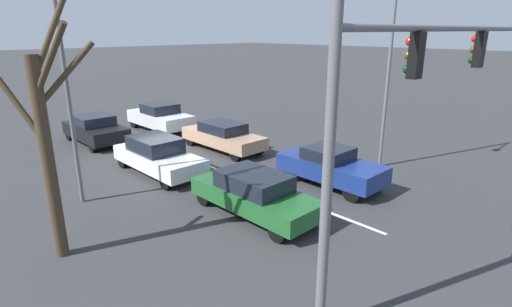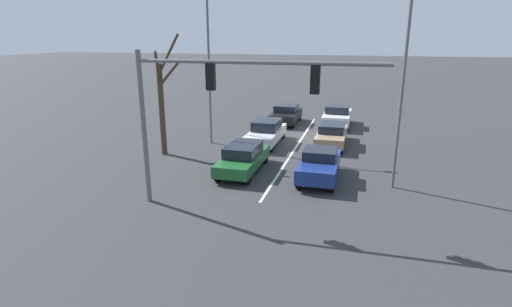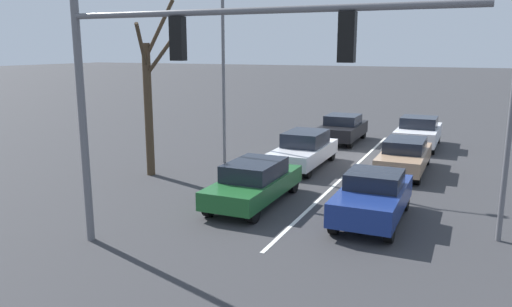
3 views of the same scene
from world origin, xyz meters
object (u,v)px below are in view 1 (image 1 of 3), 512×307
Objects in this scene: street_lamp_left_shoulder at (388,51)px; car_navy_leftlane_front at (330,166)px; car_black_midlane_third at (95,129)px; bare_tree_near at (48,140)px; car_tan_leftlane_second at (223,136)px; street_lamp_right_shoulder at (68,42)px; car_white_midlane_second at (158,155)px; car_silver_leftlane_third at (160,117)px; car_darkgreen_midlane_front at (254,193)px; traffic_signal_gantry at (410,89)px.

car_navy_leftlane_front is at bearing -3.97° from street_lamp_left_shoulder.
bare_tree_near reaches higher than car_black_midlane_third.
car_tan_leftlane_second is 8.71m from street_lamp_right_shoulder.
car_black_midlane_third is 11.59m from bare_tree_near.
bare_tree_near is (5.07, 3.80, 2.38)m from car_white_midlane_second.
street_lamp_left_shoulder is at bearing 120.10° from car_black_midlane_third.
street_lamp_right_shoulder is 11.59m from street_lamp_left_shoulder.
car_silver_leftlane_third is (-3.96, -6.41, 0.03)m from car_white_midlane_second.
street_lamp_right_shoulder is (3.26, 7.04, 4.57)m from car_black_midlane_third.
car_darkgreen_midlane_front is 6.03m from bare_tree_near.
car_black_midlane_third is 9.00m from street_lamp_right_shoulder.
traffic_signal_gantry is at bearing 91.60° from car_darkgreen_midlane_front.
car_darkgreen_midlane_front is at bearing 90.57° from car_black_midlane_third.
car_darkgreen_midlane_front is 1.02× the size of car_silver_leftlane_third.
car_silver_leftlane_third is (-3.79, -11.97, 0.06)m from car_darkgreen_midlane_front.
car_black_midlane_third is 0.49× the size of street_lamp_left_shoulder.
traffic_signal_gantry is (-0.30, 10.19, 3.72)m from car_white_midlane_second.
car_tan_leftlane_second is 8.43m from street_lamp_left_shoulder.
traffic_signal_gantry is 8.07m from street_lamp_left_shoulder.
car_white_midlane_second is 0.54× the size of street_lamp_left_shoulder.
traffic_signal_gantry is 1.09× the size of street_lamp_left_shoulder.
car_white_midlane_second is at bearing -54.89° from car_navy_leftlane_front.
car_darkgreen_midlane_front reaches higher than car_tan_leftlane_second.
car_black_midlane_third is (-0.05, -6.31, -0.01)m from car_white_midlane_second.
car_tan_leftlane_second is 4.11m from car_white_midlane_second.
car_navy_leftlane_front is at bearing 90.23° from car_silver_leftlane_third.
car_navy_leftlane_front is 0.92× the size of car_silver_leftlane_third.
car_white_midlane_second is 5.62m from street_lamp_right_shoulder.
bare_tree_near is at bearing 26.39° from car_tan_leftlane_second.
street_lamp_right_shoulder reaches higher than car_darkgreen_midlane_front.
street_lamp_left_shoulder is at bearing -148.08° from traffic_signal_gantry.
bare_tree_near is (9.12, 4.53, 2.42)m from car_tan_leftlane_second.
car_silver_leftlane_third is (0.05, -12.12, 0.04)m from car_navy_leftlane_front.
car_silver_leftlane_third is 0.48× the size of traffic_signal_gantry.
bare_tree_near reaches higher than car_navy_leftlane_front.
car_black_midlane_third reaches higher than car_darkgreen_midlane_front.
car_darkgreen_midlane_front is at bearing -88.40° from traffic_signal_gantry.
street_lamp_right_shoulder is (7.22, -4.98, 4.56)m from car_navy_leftlane_front.
car_silver_leftlane_third is 0.52× the size of street_lamp_left_shoulder.
street_lamp_left_shoulder is at bearing 176.03° from car_navy_leftlane_front.
street_lamp_right_shoulder is at bearing -26.63° from street_lamp_left_shoulder.
car_navy_leftlane_front is 0.44× the size of traffic_signal_gantry.
car_darkgreen_midlane_front is 8.12m from street_lamp_left_shoulder.
car_black_midlane_third is 0.45× the size of street_lamp_right_shoulder.
car_tan_leftlane_second is at bearing -65.01° from street_lamp_left_shoulder.
car_tan_leftlane_second is 1.11× the size of car_black_midlane_third.
car_darkgreen_midlane_front is 0.67× the size of bare_tree_near.
car_darkgreen_midlane_front is 12.56m from car_silver_leftlane_third.
car_navy_leftlane_front is at bearing -129.64° from traffic_signal_gantry.
car_darkgreen_midlane_front is at bearing 161.44° from bare_tree_near.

